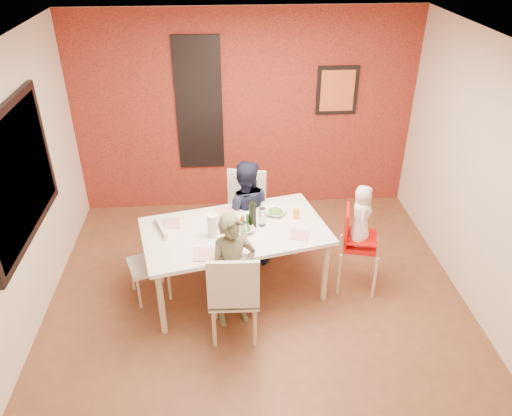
{
  "coord_description": "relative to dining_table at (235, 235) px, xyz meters",
  "views": [
    {
      "loc": [
        -0.32,
        -4.06,
        3.64
      ],
      "look_at": [
        0.0,
        0.3,
        1.05
      ],
      "focal_mm": 35.0,
      "sensor_mm": 36.0,
      "label": 1
    }
  ],
  "objects": [
    {
      "name": "ground",
      "position": [
        0.22,
        -0.31,
        -0.72
      ],
      "size": [
        4.5,
        4.5,
        0.0
      ],
      "primitive_type": "plane",
      "color": "brown",
      "rests_on": "ground"
    },
    {
      "name": "ceiling",
      "position": [
        0.22,
        -0.31,
        1.98
      ],
      "size": [
        4.5,
        4.5,
        0.02
      ],
      "primitive_type": "cube",
      "color": "white",
      "rests_on": "wall_back"
    },
    {
      "name": "wall_back",
      "position": [
        0.22,
        1.94,
        0.63
      ],
      "size": [
        4.5,
        0.02,
        2.7
      ],
      "primitive_type": "cube",
      "color": "#F0E0C6",
      "rests_on": "ground"
    },
    {
      "name": "wall_front",
      "position": [
        0.22,
        -2.56,
        0.63
      ],
      "size": [
        4.5,
        0.02,
        2.7
      ],
      "primitive_type": "cube",
      "color": "#F0E0C6",
      "rests_on": "ground"
    },
    {
      "name": "wall_left",
      "position": [
        -2.03,
        -0.31,
        0.63
      ],
      "size": [
        0.02,
        4.5,
        2.7
      ],
      "primitive_type": "cube",
      "color": "#F0E0C6",
      "rests_on": "ground"
    },
    {
      "name": "wall_right",
      "position": [
        2.47,
        -0.31,
        0.63
      ],
      "size": [
        0.02,
        4.5,
        2.7
      ],
      "primitive_type": "cube",
      "color": "#F0E0C6",
      "rests_on": "ground"
    },
    {
      "name": "brick_accent_wall",
      "position": [
        0.22,
        1.92,
        0.63
      ],
      "size": [
        4.5,
        0.02,
        2.7
      ],
      "primitive_type": "cube",
      "color": "maroon",
      "rests_on": "ground"
    },
    {
      "name": "picture_window_frame",
      "position": [
        -2.0,
        -0.11,
        0.83
      ],
      "size": [
        0.05,
        1.7,
        1.3
      ],
      "primitive_type": "cube",
      "color": "black",
      "rests_on": "wall_left"
    },
    {
      "name": "picture_window_pane",
      "position": [
        -1.98,
        -0.11,
        0.83
      ],
      "size": [
        0.02,
        1.55,
        1.15
      ],
      "primitive_type": "cube",
      "color": "black",
      "rests_on": "wall_left"
    },
    {
      "name": "glassblock_strip",
      "position": [
        -0.38,
        1.9,
        0.78
      ],
      "size": [
        0.55,
        0.03,
        1.7
      ],
      "primitive_type": "cube",
      "color": "silver",
      "rests_on": "wall_back"
    },
    {
      "name": "glassblock_surround",
      "position": [
        -0.38,
        1.9,
        0.78
      ],
      "size": [
        0.6,
        0.03,
        1.76
      ],
      "primitive_type": "cube",
      "color": "black",
      "rests_on": "wall_back"
    },
    {
      "name": "art_print_frame",
      "position": [
        1.42,
        1.9,
        0.93
      ],
      "size": [
        0.54,
        0.03,
        0.64
      ],
      "primitive_type": "cube",
      "color": "black",
      "rests_on": "wall_back"
    },
    {
      "name": "art_print_canvas",
      "position": [
        1.42,
        1.88,
        0.93
      ],
      "size": [
        0.44,
        0.01,
        0.54
      ],
      "primitive_type": "cube",
      "color": "orange",
      "rests_on": "wall_back"
    },
    {
      "name": "dining_table",
      "position": [
        0.0,
        0.0,
        0.0
      ],
      "size": [
        2.09,
        1.45,
        0.79
      ],
      "rotation": [
        0.0,
        0.0,
        0.22
      ],
      "color": "white",
      "rests_on": "ground"
    },
    {
      "name": "chair_near",
      "position": [
        -0.04,
        -0.75,
        -0.15
      ],
      "size": [
        0.49,
        0.49,
        1.03
      ],
      "rotation": [
        0.0,
        0.0,
        3.11
      ],
      "color": "beige",
      "rests_on": "ground"
    },
    {
      "name": "chair_far",
      "position": [
        0.15,
        0.82,
        -0.16
      ],
      "size": [
        0.56,
        0.56,
        1.01
      ],
      "rotation": [
        0.0,
        0.0,
        -0.21
      ],
      "color": "white",
      "rests_on": "ground"
    },
    {
      "name": "chair_left",
      "position": [
        -0.86,
        -0.0,
        -0.24
      ],
      "size": [
        0.51,
        0.51,
        0.86
      ],
      "rotation": [
        0.0,
        0.0,
        5.07
      ],
      "color": "white",
      "rests_on": "ground"
    },
    {
      "name": "high_chair",
      "position": [
        1.3,
        -0.01,
        -0.13
      ],
      "size": [
        0.49,
        0.49,
        0.98
      ],
      "rotation": [
        0.0,
        0.0,
        1.33
      ],
      "color": "red",
      "rests_on": "ground"
    },
    {
      "name": "child_near",
      "position": [
        -0.04,
        -0.5,
        -0.09
      ],
      "size": [
        0.52,
        0.4,
        1.26
      ],
      "primitive_type": "imported",
      "rotation": [
        0.0,
        0.0,
        0.23
      ],
      "color": "brown",
      "rests_on": "ground"
    },
    {
      "name": "child_far",
      "position": [
        0.14,
        0.57,
        -0.07
      ],
      "size": [
        0.65,
        0.52,
        1.3
      ],
      "primitive_type": "imported",
      "rotation": [
        0.0,
        0.0,
        3.1
      ],
      "color": "black",
      "rests_on": "ground"
    },
    {
      "name": "toddler",
      "position": [
        1.32,
        -0.03,
        0.2
      ],
      "size": [
        0.27,
        0.37,
        0.69
      ],
      "primitive_type": "imported",
      "rotation": [
        0.0,
        0.0,
        1.41
      ],
      "color": "silver",
      "rests_on": "high_chair"
    },
    {
      "name": "plate_near_left",
      "position": [
        -0.29,
        -0.42,
        0.08
      ],
      "size": [
        0.24,
        0.24,
        0.01
      ],
      "primitive_type": "cube",
      "rotation": [
        0.0,
        0.0,
        -0.01
      ],
      "color": "white",
      "rests_on": "dining_table"
    },
    {
      "name": "plate_far_mid",
      "position": [
        -0.09,
        0.36,
        0.08
      ],
      "size": [
        0.23,
        0.23,
        0.01
      ],
      "primitive_type": "cube",
      "rotation": [
        0.0,
        0.0,
        0.18
      ],
      "color": "white",
      "rests_on": "dining_table"
    },
    {
      "name": "plate_near_right",
      "position": [
        0.66,
        -0.16,
        0.08
      ],
      "size": [
        0.24,
        0.24,
        0.01
      ],
      "primitive_type": "cube",
      "rotation": [
        0.0,
        0.0,
        -0.3
      ],
      "color": "white",
      "rests_on": "dining_table"
    },
    {
      "name": "plate_far_left",
      "position": [
        -0.69,
        0.15,
        0.08
      ],
      "size": [
        0.23,
        0.23,
        0.01
      ],
      "primitive_type": "cube",
      "rotation": [
        0.0,
        0.0,
        0.1
      ],
      "color": "white",
      "rests_on": "dining_table"
    },
    {
      "name": "salad_bowl_a",
      "position": [
        0.09,
        -0.05,
        0.1
      ],
      "size": [
        0.28,
        0.28,
        0.06
      ],
      "primitive_type": "imported",
      "rotation": [
        0.0,
        0.0,
        0.31
      ],
      "color": "white",
      "rests_on": "dining_table"
    },
    {
      "name": "salad_bowl_b",
      "position": [
        0.45,
        0.27,
        0.1
      ],
      "size": [
        0.3,
        0.3,
        0.06
      ],
      "primitive_type": "imported",
      "rotation": [
        0.0,
        0.0,
        -0.43
      ],
      "color": "white",
      "rests_on": "dining_table"
    },
    {
      "name": "wine_bottle",
      "position": [
        0.19,
        0.03,
        0.22
      ],
      "size": [
        0.08,
        0.08,
        0.29
      ],
      "primitive_type": "cylinder",
      "color": "black",
      "rests_on": "dining_table"
    },
    {
      "name": "wine_glass_a",
      "position": [
        0.08,
        -0.2,
        0.17
      ],
      "size": [
        0.07,
        0.07,
        0.21
      ],
      "primitive_type": "cylinder",
      "color": "silver",
      "rests_on": "dining_table"
    },
    {
      "name": "wine_glass_b",
      "position": [
        0.29,
        0.06,
        0.17
      ],
      "size": [
        0.07,
        0.07,
        0.21
      ],
      "primitive_type": "cylinder",
      "color": "silver",
      "rests_on": "dining_table"
    },
    {
      "name": "paper_towel_roll",
      "position": [
        -0.22,
        -0.11,
        0.2
      ],
      "size": [
        0.11,
        0.11,
        0.25
      ],
      "primitive_type": "cylinder",
      "color": "white",
      "rests_on": "dining_table"
    },
    {
      "name": "condiment_red",
      "position": [
        0.06,
        0.0,
        0.13
      ],
      "size": [
        0.03,
        0.03,
        0.13
      ],
      "primitive_type": "cylinder",
      "color": "red",
      "rests_on": "dining_table"
    },
    {
      "name": "condiment_green",
      "position": [
        0.14,
        0.05,
        0.14
      ],
      "size": [
        0.04,
        0.04,
        0.15
      ],
      "primitive_type": "cylinder",
      "color": "#2B6F25",
      "rests_on": "dining_table"
    },
    {
      "name": "condiment_brown",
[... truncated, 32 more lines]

